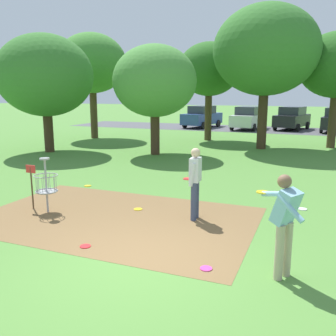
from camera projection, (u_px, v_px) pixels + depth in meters
name	position (u px, v px, depth m)	size (l,w,h in m)	color
ground_plane	(134.00, 263.00, 6.53)	(160.00, 160.00, 0.00)	#518438
dirt_tee_pad	(116.00, 218.00, 8.88)	(6.55, 4.23, 0.01)	brown
disc_golf_basket	(44.00, 183.00, 9.19)	(0.98, 0.58, 1.39)	#9E9EA3
player_foreground_watching	(284.00, 219.00, 5.85)	(0.84, 0.92, 1.71)	tan
player_throwing	(195.00, 179.00, 8.62)	(0.41, 0.48, 1.71)	#384260
frisbee_near_basket	(85.00, 246.00, 7.22)	(0.21, 0.21, 0.02)	red
frisbee_by_tee	(88.00, 186.00, 11.89)	(0.23, 0.23, 0.02)	gold
frisbee_mid_grass	(138.00, 209.00, 9.51)	(0.23, 0.23, 0.02)	gold
frisbee_far_left	(302.00, 209.00, 9.53)	(0.23, 0.23, 0.02)	white
frisbee_far_right	(206.00, 269.00, 6.31)	(0.21, 0.21, 0.02)	#E53D99
tree_near_left	(266.00, 51.00, 18.82)	(5.38, 5.38, 7.36)	#422D1E
tree_near_right	(155.00, 81.00, 17.34)	(3.96, 3.96, 5.17)	#422D1E
tree_far_left	(209.00, 70.00, 22.54)	(3.80, 3.80, 5.97)	#4C3823
tree_far_center	(45.00, 76.00, 18.04)	(4.67, 4.67, 5.76)	#422D1E
tree_far_right	(92.00, 64.00, 23.55)	(4.42, 4.42, 6.67)	#4C3823
parking_lot_strip	(278.00, 130.00, 29.61)	(36.00, 6.00, 0.01)	#4C4C51
parked_car_leftmost	(202.00, 117.00, 31.72)	(2.73, 4.50, 1.84)	#2D4784
parked_car_center_left	(248.00, 118.00, 29.94)	(2.36, 4.39, 1.84)	silver
parked_car_center_right	(292.00, 118.00, 29.80)	(2.75, 4.51, 1.84)	black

